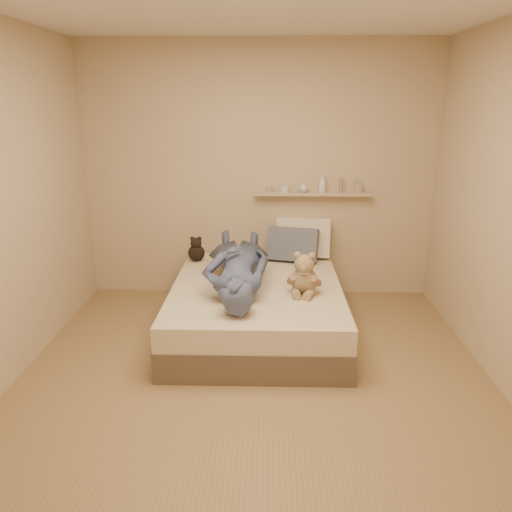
{
  "coord_description": "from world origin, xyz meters",
  "views": [
    {
      "loc": [
        0.1,
        -3.24,
        2.02
      ],
      "look_at": [
        0.0,
        0.65,
        0.8
      ],
      "focal_mm": 35.0,
      "sensor_mm": 36.0,
      "label": 1
    }
  ],
  "objects_px": {
    "dark_plush": "(196,250)",
    "game_console": "(237,292)",
    "teddy_bear": "(304,277)",
    "pillow_cream": "(303,238)",
    "wall_shelf": "(313,194)",
    "bed": "(257,307)",
    "person": "(237,264)",
    "pillow_grey": "(293,245)"
  },
  "relations": [
    {
      "from": "dark_plush",
      "to": "game_console",
      "type": "bearing_deg",
      "value": -68.41
    },
    {
      "from": "teddy_bear",
      "to": "dark_plush",
      "type": "distance_m",
      "value": 1.36
    },
    {
      "from": "pillow_cream",
      "to": "wall_shelf",
      "type": "height_order",
      "value": "wall_shelf"
    },
    {
      "from": "dark_plush",
      "to": "bed",
      "type": "bearing_deg",
      "value": -45.98
    },
    {
      "from": "teddy_bear",
      "to": "person",
      "type": "xyz_separation_m",
      "value": [
        -0.58,
        0.21,
        0.03
      ]
    },
    {
      "from": "bed",
      "to": "pillow_cream",
      "type": "bearing_deg",
      "value": 61.0
    },
    {
      "from": "bed",
      "to": "pillow_cream",
      "type": "xyz_separation_m",
      "value": [
        0.46,
        0.83,
        0.43
      ]
    },
    {
      "from": "bed",
      "to": "teddy_bear",
      "type": "bearing_deg",
      "value": -29.23
    },
    {
      "from": "dark_plush",
      "to": "pillow_cream",
      "type": "xyz_separation_m",
      "value": [
        1.09,
        0.18,
        0.09
      ]
    },
    {
      "from": "person",
      "to": "wall_shelf",
      "type": "height_order",
      "value": "wall_shelf"
    },
    {
      "from": "bed",
      "to": "wall_shelf",
      "type": "distance_m",
      "value": 1.38
    },
    {
      "from": "pillow_grey",
      "to": "person",
      "type": "bearing_deg",
      "value": -126.48
    },
    {
      "from": "game_console",
      "to": "person",
      "type": "bearing_deg",
      "value": 93.58
    },
    {
      "from": "dark_plush",
      "to": "wall_shelf",
      "type": "xyz_separation_m",
      "value": [
        1.18,
        0.26,
        0.54
      ]
    },
    {
      "from": "pillow_grey",
      "to": "person",
      "type": "xyz_separation_m",
      "value": [
        -0.52,
        -0.71,
        0.02
      ]
    },
    {
      "from": "bed",
      "to": "teddy_bear",
      "type": "xyz_separation_m",
      "value": [
        0.4,
        -0.22,
        0.38
      ]
    },
    {
      "from": "game_console",
      "to": "dark_plush",
      "type": "relative_size",
      "value": 0.72
    },
    {
      "from": "dark_plush",
      "to": "pillow_cream",
      "type": "height_order",
      "value": "pillow_cream"
    },
    {
      "from": "wall_shelf",
      "to": "game_console",
      "type": "bearing_deg",
      "value": -114.58
    },
    {
      "from": "dark_plush",
      "to": "wall_shelf",
      "type": "relative_size",
      "value": 0.22
    },
    {
      "from": "teddy_bear",
      "to": "pillow_grey",
      "type": "height_order",
      "value": "teddy_bear"
    },
    {
      "from": "bed",
      "to": "game_console",
      "type": "distance_m",
      "value": 0.72
    },
    {
      "from": "game_console",
      "to": "person",
      "type": "distance_m",
      "value": 0.58
    },
    {
      "from": "pillow_grey",
      "to": "wall_shelf",
      "type": "xyz_separation_m",
      "value": [
        0.2,
        0.22,
        0.48
      ]
    },
    {
      "from": "teddy_bear",
      "to": "pillow_cream",
      "type": "xyz_separation_m",
      "value": [
        0.06,
        1.05,
        0.05
      ]
    },
    {
      "from": "wall_shelf",
      "to": "pillow_cream",
      "type": "bearing_deg",
      "value": -138.72
    },
    {
      "from": "person",
      "to": "pillow_grey",
      "type": "bearing_deg",
      "value": -128.82
    },
    {
      "from": "teddy_bear",
      "to": "person",
      "type": "distance_m",
      "value": 0.61
    },
    {
      "from": "teddy_bear",
      "to": "pillow_cream",
      "type": "height_order",
      "value": "pillow_cream"
    },
    {
      "from": "dark_plush",
      "to": "pillow_grey",
      "type": "height_order",
      "value": "pillow_grey"
    },
    {
      "from": "pillow_cream",
      "to": "pillow_grey",
      "type": "height_order",
      "value": "pillow_cream"
    },
    {
      "from": "teddy_bear",
      "to": "dark_plush",
      "type": "relative_size",
      "value": 1.44
    },
    {
      "from": "teddy_bear",
      "to": "dark_plush",
      "type": "height_order",
      "value": "teddy_bear"
    },
    {
      "from": "teddy_bear",
      "to": "dark_plush",
      "type": "bearing_deg",
      "value": 139.64
    },
    {
      "from": "teddy_bear",
      "to": "dark_plush",
      "type": "xyz_separation_m",
      "value": [
        -1.03,
        0.88,
        -0.04
      ]
    },
    {
      "from": "dark_plush",
      "to": "person",
      "type": "bearing_deg",
      "value": -55.68
    },
    {
      "from": "bed",
      "to": "pillow_cream",
      "type": "distance_m",
      "value": 1.04
    },
    {
      "from": "dark_plush",
      "to": "wall_shelf",
      "type": "height_order",
      "value": "wall_shelf"
    },
    {
      "from": "game_console",
      "to": "wall_shelf",
      "type": "height_order",
      "value": "wall_shelf"
    },
    {
      "from": "bed",
      "to": "pillow_grey",
      "type": "bearing_deg",
      "value": 63.14
    },
    {
      "from": "bed",
      "to": "person",
      "type": "distance_m",
      "value": 0.45
    },
    {
      "from": "person",
      "to": "wall_shelf",
      "type": "distance_m",
      "value": 1.26
    }
  ]
}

